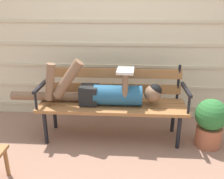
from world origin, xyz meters
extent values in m
plane|color=#936B56|center=(0.00, 0.00, 0.00)|extent=(12.00, 12.00, 0.00)
cube|color=beige|center=(0.00, 0.75, 1.15)|extent=(4.52, 0.06, 2.29)
cube|color=beige|center=(0.00, 0.72, 0.14)|extent=(4.52, 0.02, 0.04)
cube|color=beige|center=(0.00, 0.72, 0.43)|extent=(4.52, 0.02, 0.04)
cube|color=beige|center=(0.00, 0.72, 0.72)|extent=(4.52, 0.02, 0.04)
cube|color=beige|center=(0.00, 0.72, 1.00)|extent=(4.52, 0.02, 0.04)
cube|color=beige|center=(0.00, 0.72, 1.29)|extent=(4.52, 0.02, 0.04)
cube|color=#9E6638|center=(0.00, -0.04, 0.40)|extent=(1.67, 0.14, 0.04)
cube|color=#9E6638|center=(0.00, 0.12, 0.40)|extent=(1.67, 0.14, 0.04)
cube|color=#9E6638|center=(0.00, 0.27, 0.40)|extent=(1.67, 0.14, 0.04)
cube|color=#9E6638|center=(0.00, 0.35, 0.54)|extent=(1.60, 0.05, 0.11)
cube|color=#9E6638|center=(0.00, 0.35, 0.72)|extent=(1.60, 0.05, 0.11)
cylinder|color=black|center=(-0.77, 0.35, 0.63)|extent=(0.03, 0.03, 0.42)
cylinder|color=black|center=(0.77, 0.35, 0.63)|extent=(0.03, 0.03, 0.42)
cylinder|color=black|center=(-0.73, -0.06, 0.19)|extent=(0.04, 0.04, 0.39)
cylinder|color=black|center=(0.73, -0.06, 0.19)|extent=(0.04, 0.04, 0.39)
cylinder|color=black|center=(-0.73, 0.30, 0.19)|extent=(0.04, 0.04, 0.39)
cylinder|color=black|center=(0.73, 0.30, 0.19)|extent=(0.04, 0.04, 0.39)
cube|color=black|center=(-0.81, 0.12, 0.62)|extent=(0.04, 0.44, 0.03)
cylinder|color=black|center=(-0.81, -0.06, 0.52)|extent=(0.03, 0.03, 0.20)
cube|color=black|center=(0.81, 0.12, 0.62)|extent=(0.04, 0.44, 0.03)
cylinder|color=black|center=(0.81, -0.06, 0.52)|extent=(0.03, 0.03, 0.20)
cylinder|color=#23567A|center=(0.07, 0.12, 0.54)|extent=(0.53, 0.23, 0.23)
cube|color=black|center=(-0.26, 0.12, 0.54)|extent=(0.20, 0.22, 0.20)
sphere|color=brown|center=(0.45, 0.12, 0.57)|extent=(0.19, 0.19, 0.19)
sphere|color=black|center=(0.47, 0.12, 0.60)|extent=(0.16, 0.16, 0.16)
cylinder|color=brown|center=(-0.48, 0.06, 0.73)|extent=(0.36, 0.11, 0.45)
cylinder|color=brown|center=(-0.68, 0.06, 0.70)|extent=(0.15, 0.09, 0.42)
cylinder|color=brown|center=(-0.77, 0.18, 0.48)|extent=(0.85, 0.10, 0.10)
cylinder|color=brown|center=(0.15, 0.04, 0.67)|extent=(0.06, 0.06, 0.27)
cylinder|color=brown|center=(0.15, 0.20, 0.67)|extent=(0.06, 0.06, 0.27)
cube|color=silver|center=(0.15, 0.12, 0.83)|extent=(0.19, 0.26, 0.04)
cylinder|color=#9E6638|center=(-0.92, -0.62, 0.14)|extent=(0.04, 0.04, 0.28)
cylinder|color=#AD5B3D|center=(1.08, 0.01, 0.11)|extent=(0.28, 0.28, 0.23)
sphere|color=#2D7033|center=(1.08, 0.01, 0.38)|extent=(0.34, 0.34, 0.34)
camera|label=1|loc=(0.17, -2.44, 1.54)|focal=39.43mm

